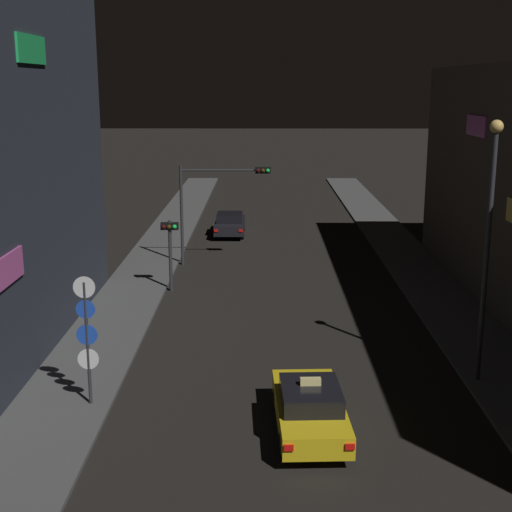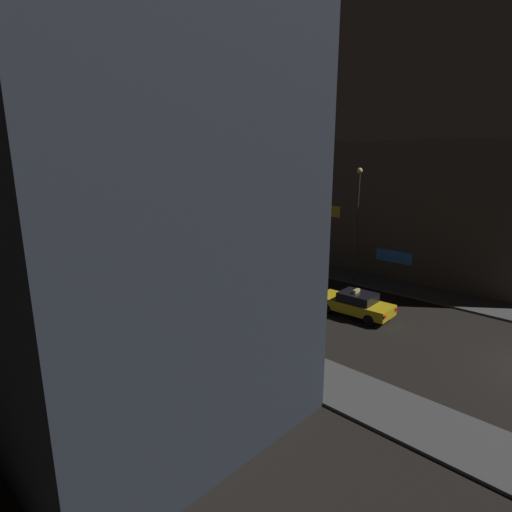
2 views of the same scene
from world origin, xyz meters
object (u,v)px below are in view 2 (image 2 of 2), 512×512
traffic_light_overhead (128,223)px  traffic_light_left_kerb (143,254)px  far_car (92,245)px  street_lamp_near_block (357,215)px  taxi (355,304)px  sign_pole_left (262,299)px

traffic_light_overhead → traffic_light_left_kerb: traffic_light_overhead is taller
far_car → traffic_light_overhead: size_ratio=0.84×
street_lamp_near_block → traffic_light_overhead: bearing=121.2°
traffic_light_overhead → street_lamp_near_block: 17.98m
far_car → traffic_light_overhead: traffic_light_overhead is taller
taxi → traffic_light_overhead: (-3.70, 18.75, 3.11)m
traffic_light_left_kerb → street_lamp_near_block: 15.45m
taxi → street_lamp_near_block: 7.84m
far_car → street_lamp_near_block: (8.95, -23.12, 4.32)m
taxi → sign_pole_left: size_ratio=1.16×
taxi → far_car: 26.74m
traffic_light_overhead → traffic_light_left_kerb: bearing=-110.2°
taxi → traffic_light_left_kerb: (-5.52, 13.80, 1.66)m
far_car → traffic_light_left_kerb: 13.02m
taxi → sign_pole_left: (-6.38, 1.51, 1.60)m
traffic_light_left_kerb → sign_pole_left: (-0.86, -12.29, -0.06)m
far_car → sign_pole_left: (-3.02, -25.02, 1.60)m
sign_pole_left → street_lamp_near_block: bearing=9.0°
traffic_light_overhead → street_lamp_near_block: street_lamp_near_block is taller
far_car → traffic_light_left_kerb: (-2.16, -12.73, 1.67)m
far_car → street_lamp_near_block: street_lamp_near_block is taller
traffic_light_overhead → sign_pole_left: (-2.68, -17.24, -1.51)m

